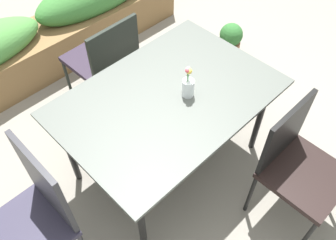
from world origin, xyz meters
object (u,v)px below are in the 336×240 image
Objects in this scene: chair_near_right at (297,162)px; chair_far_side at (105,58)px; potted_plant at (230,42)px; chair_end_left at (34,215)px; flower_vase at (188,86)px; planter_box at (43,36)px; dining_table at (168,102)px.

chair_far_side is at bearing -82.20° from chair_near_right.
chair_far_side is at bearing 163.56° from potted_plant.
flower_vase is at bearing -94.20° from chair_end_left.
chair_near_right is at bearing -82.60° from planter_box.
planter_box is at bearing -31.58° from chair_end_left.
chair_near_right is 0.30× the size of planter_box.
dining_table is at bearing -98.15° from chair_far_side.
planter_box is at bearing 137.42° from potted_plant.
chair_end_left is at bearing 175.98° from flower_vase.
chair_end_left is 1.10× the size of chair_near_right.
planter_box reaches higher than potted_plant.
dining_table is 0.19m from flower_vase.
chair_end_left is 1.14× the size of chair_far_side.
flower_vase is at bearing -91.32° from chair_far_side.
chair_far_side is 2.16× the size of potted_plant.
potted_plant is at bearing 19.41° from dining_table.
chair_far_side is 1.34m from potted_plant.
flower_vase is (-0.23, 0.76, 0.30)m from chair_near_right.
planter_box is (-0.11, 0.88, -0.19)m from chair_far_side.
planter_box is (-0.11, 1.81, -0.51)m from flower_vase.
dining_table is 0.87m from chair_far_side.
chair_near_right is (0.33, -0.85, -0.16)m from dining_table.
chair_far_side is at bearing -83.14° from planter_box.
chair_near_right reaches higher than potted_plant.
dining_table reaches higher than potted_plant.
chair_end_left reaches higher than flower_vase.
dining_table is 0.92m from chair_near_right.
potted_plant is (1.36, -1.25, -0.12)m from planter_box.
chair_near_right reaches higher than chair_far_side.
chair_far_side is 0.29× the size of planter_box.
dining_table is 1.53× the size of chair_near_right.
flower_vase reaches higher than dining_table.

